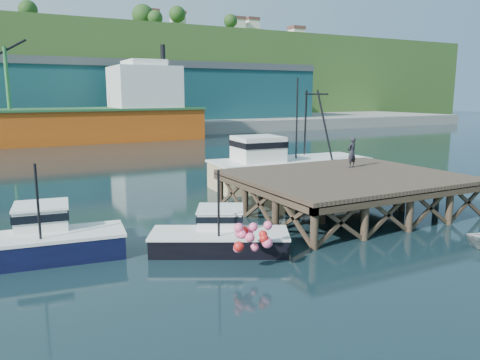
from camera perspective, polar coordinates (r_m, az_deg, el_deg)
ground at (r=24.55m, az=2.77°, el=-5.20°), size 300.00×300.00×0.00m
wharf at (r=27.12m, az=13.08°, el=0.25°), size 12.00×10.00×2.62m
far_quay at (r=91.32m, az=-20.22°, el=6.31°), size 160.00×40.00×2.00m
warehouse_mid at (r=86.19m, az=-20.00°, el=9.77°), size 28.00×16.00×9.00m
warehouse_right at (r=95.13m, az=-1.52°, el=10.40°), size 30.00×16.00×9.00m
cargo_ship at (r=68.52m, az=-24.88°, el=6.74°), size 55.50×10.00×13.75m
hillside at (r=121.02m, az=-22.49°, el=11.77°), size 220.00×50.00×22.00m
boat_navy at (r=20.86m, az=-22.97°, el=-6.58°), size 6.69×3.90×4.04m
boat_black at (r=20.23m, az=-2.45°, el=-6.68°), size 6.17×5.22×3.61m
trawler at (r=33.98m, az=5.74°, el=1.90°), size 11.83×4.97×7.74m
dockworker at (r=29.75m, az=13.46°, el=3.31°), size 0.76×0.58×1.88m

